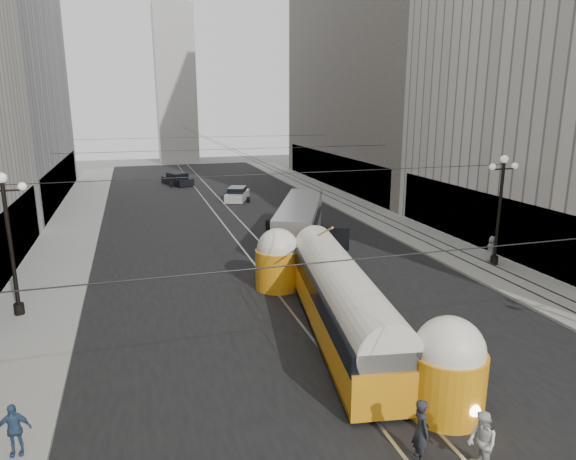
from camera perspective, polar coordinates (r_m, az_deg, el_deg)
road at (r=40.26m, az=-5.94°, el=0.46°), size 20.00×85.00×0.02m
sidewalk_left at (r=43.25m, az=-22.67°, el=0.49°), size 4.00×72.00×0.15m
sidewalk_right at (r=47.10m, az=7.71°, el=2.49°), size 4.00×72.00×0.15m
rail_left at (r=40.13m, az=-6.99°, el=0.39°), size 0.12×85.00×0.04m
rail_right at (r=40.40m, az=-4.90°, el=0.53°), size 0.12×85.00×0.04m
building_right_far at (r=60.85m, az=10.61°, el=20.33°), size 12.60×32.60×32.60m
distant_tower at (r=86.46m, az=-12.52°, el=17.41°), size 6.00×6.00×31.36m
lamppost_left_mid at (r=25.20m, az=-28.56°, el=-0.65°), size 1.86×0.44×6.37m
lamppost_right_mid at (r=31.63m, az=22.48°, el=2.67°), size 1.86×0.44×6.37m
catenary at (r=38.34m, az=-5.70°, el=8.71°), size 25.00×72.00×0.23m
streetcar at (r=21.23m, az=5.93°, el=-7.65°), size 4.29×14.62×3.22m
city_bus at (r=34.52m, az=1.34°, el=0.93°), size 6.63×11.70×2.87m
sedan_white_far at (r=50.60m, az=-5.66°, el=3.96°), size 3.17×4.56×1.33m
sedan_dark_far at (r=61.31m, az=-12.19°, el=5.51°), size 3.48×4.88×1.43m
pedestrian_crossing_a at (r=15.06m, az=14.57°, el=-20.75°), size 0.50×0.70×1.81m
pedestrian_crossing_b at (r=15.17m, az=20.74°, el=-21.23°), size 0.76×0.91×1.70m
pedestrian_sidewalk_right at (r=32.58m, az=21.72°, el=-2.01°), size 0.86×0.62×1.59m
pedestrian_sidewalk_left at (r=16.41m, az=-28.17°, el=-18.94°), size 0.90×0.55×1.50m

